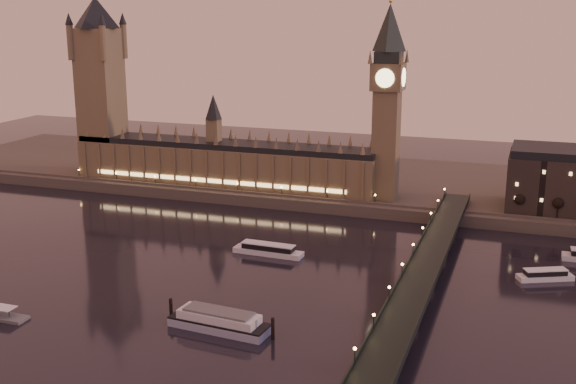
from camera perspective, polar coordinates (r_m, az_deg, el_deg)
name	(u,v)px	position (r m, az deg, el deg)	size (l,w,h in m)	color
ground	(194,272)	(301.88, -7.44, -6.29)	(700.00, 700.00, 0.00)	black
far_embankment	(360,182)	(440.37, 5.70, 0.81)	(560.00, 130.00, 6.00)	#423D35
palace_of_westminster	(224,158)	(417.68, -5.09, 2.71)	(180.00, 26.62, 52.00)	brown
victoria_tower	(100,77)	(449.80, -14.65, 8.82)	(31.68, 31.68, 118.00)	brown
big_ben	(388,90)	(382.33, 7.88, 7.96)	(17.68, 17.68, 104.00)	brown
westminster_bridge	(416,287)	(273.49, 10.12, -7.40)	(13.20, 260.00, 15.30)	black
bare_tree_0	(522,198)	(371.94, 18.04, -0.49)	(5.93, 5.93, 12.05)	black
bare_tree_1	(555,201)	(372.10, 20.33, -0.67)	(5.93, 5.93, 12.05)	black
cruise_boat_a	(268,250)	(319.22, -1.58, -4.58)	(31.80, 7.99, 5.05)	silver
cruise_boat_c	(545,275)	(308.46, 19.66, -6.19)	(22.78, 15.05, 4.47)	silver
moored_barge	(219,321)	(248.70, -5.47, -10.11)	(40.54, 12.90, 7.46)	#95A1BE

